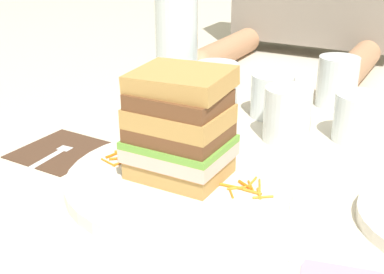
# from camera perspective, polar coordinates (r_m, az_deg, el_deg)

# --- Properties ---
(ground_plane) EXTENTS (3.00, 3.00, 0.00)m
(ground_plane) POSITION_cam_1_polar(r_m,az_deg,el_deg) (0.67, -0.38, -5.63)
(ground_plane) COLOR beige
(main_plate) EXTENTS (0.29, 0.29, 0.02)m
(main_plate) POSITION_cam_1_polar(r_m,az_deg,el_deg) (0.67, -1.22, -4.67)
(main_plate) COLOR white
(main_plate) RESTS_ON ground_plane
(sandwich) EXTENTS (0.12, 0.10, 0.14)m
(sandwich) POSITION_cam_1_polar(r_m,az_deg,el_deg) (0.64, -1.26, 1.24)
(sandwich) COLOR tan
(sandwich) RESTS_ON main_plate
(carrot_shred_0) EXTENTS (0.03, 0.01, 0.00)m
(carrot_shred_0) POSITION_cam_1_polar(r_m,az_deg,el_deg) (0.71, -9.11, -2.73)
(carrot_shred_0) COLOR orange
(carrot_shred_0) RESTS_ON main_plate
(carrot_shred_1) EXTENTS (0.01, 0.03, 0.00)m
(carrot_shred_1) POSITION_cam_1_polar(r_m,az_deg,el_deg) (0.73, -7.53, -1.82)
(carrot_shred_1) COLOR orange
(carrot_shred_1) RESTS_ON main_plate
(carrot_shred_2) EXTENTS (0.01, 0.02, 0.00)m
(carrot_shred_2) POSITION_cam_1_polar(r_m,az_deg,el_deg) (0.72, -6.84, -2.22)
(carrot_shred_2) COLOR orange
(carrot_shred_2) RESTS_ON main_plate
(carrot_shred_3) EXTENTS (0.02, 0.02, 0.00)m
(carrot_shred_3) POSITION_cam_1_polar(r_m,az_deg,el_deg) (0.74, -7.41, -1.50)
(carrot_shred_3) COLOR orange
(carrot_shred_3) RESTS_ON main_plate
(carrot_shred_4) EXTENTS (0.02, 0.02, 0.00)m
(carrot_shred_4) POSITION_cam_1_polar(r_m,az_deg,el_deg) (0.71, -7.99, -2.32)
(carrot_shred_4) COLOR orange
(carrot_shred_4) RESTS_ON main_plate
(carrot_shred_5) EXTENTS (0.01, 0.02, 0.00)m
(carrot_shred_5) POSITION_cam_1_polar(r_m,az_deg,el_deg) (0.70, -7.93, -2.85)
(carrot_shred_5) COLOR orange
(carrot_shred_5) RESTS_ON main_plate
(carrot_shred_6) EXTENTS (0.01, 0.02, 0.00)m
(carrot_shred_6) POSITION_cam_1_polar(r_m,az_deg,el_deg) (0.72, -8.64, -1.93)
(carrot_shred_6) COLOR orange
(carrot_shred_6) RESTS_ON main_plate
(carrot_shred_7) EXTENTS (0.01, 0.03, 0.00)m
(carrot_shred_7) POSITION_cam_1_polar(r_m,az_deg,el_deg) (0.64, 7.38, -5.25)
(carrot_shred_7) COLOR orange
(carrot_shred_7) RESTS_ON main_plate
(carrot_shred_8) EXTENTS (0.01, 0.02, 0.00)m
(carrot_shred_8) POSITION_cam_1_polar(r_m,az_deg,el_deg) (0.62, 4.30, -6.15)
(carrot_shred_8) COLOR orange
(carrot_shred_8) RESTS_ON main_plate
(carrot_shred_9) EXTENTS (0.03, 0.01, 0.00)m
(carrot_shred_9) POSITION_cam_1_polar(r_m,az_deg,el_deg) (0.64, 4.19, -5.45)
(carrot_shred_9) COLOR orange
(carrot_shred_9) RESTS_ON main_plate
(carrot_shred_10) EXTENTS (0.00, 0.03, 0.00)m
(carrot_shred_10) POSITION_cam_1_polar(r_m,az_deg,el_deg) (0.65, 6.59, -4.86)
(carrot_shred_10) COLOR orange
(carrot_shred_10) RESTS_ON main_plate
(carrot_shred_11) EXTENTS (0.02, 0.00, 0.00)m
(carrot_shred_11) POSITION_cam_1_polar(r_m,az_deg,el_deg) (0.63, 6.58, -5.92)
(carrot_shred_11) COLOR orange
(carrot_shred_11) RESTS_ON main_plate
(carrot_shred_12) EXTENTS (0.01, 0.02, 0.00)m
(carrot_shred_12) POSITION_cam_1_polar(r_m,az_deg,el_deg) (0.62, 7.23, -6.19)
(carrot_shred_12) COLOR orange
(carrot_shred_12) RESTS_ON main_plate
(carrot_shred_13) EXTENTS (0.02, 0.02, 0.00)m
(carrot_shred_13) POSITION_cam_1_polar(r_m,az_deg,el_deg) (0.62, 7.73, -6.49)
(carrot_shred_13) COLOR orange
(carrot_shred_13) RESTS_ON main_plate
(carrot_shred_14) EXTENTS (0.02, 0.02, 0.00)m
(carrot_shred_14) POSITION_cam_1_polar(r_m,az_deg,el_deg) (0.63, 4.74, -5.68)
(carrot_shred_14) COLOR orange
(carrot_shred_14) RESTS_ON main_plate
(carrot_shred_15) EXTENTS (0.02, 0.02, 0.00)m
(carrot_shred_15) POSITION_cam_1_polar(r_m,az_deg,el_deg) (0.64, 6.44, -5.35)
(carrot_shred_15) COLOR orange
(carrot_shred_15) RESTS_ON main_plate
(carrot_shred_16) EXTENTS (0.02, 0.02, 0.00)m
(carrot_shred_16) POSITION_cam_1_polar(r_m,az_deg,el_deg) (0.64, 5.81, -5.22)
(carrot_shred_16) COLOR orange
(carrot_shred_16) RESTS_ON main_plate
(napkin_dark) EXTENTS (0.12, 0.13, 0.00)m
(napkin_dark) POSITION_cam_1_polar(r_m,az_deg,el_deg) (0.79, -14.04, -1.42)
(napkin_dark) COLOR #4C3323
(napkin_dark) RESTS_ON ground_plane
(fork) EXTENTS (0.02, 0.17, 0.00)m
(fork) POSITION_cam_1_polar(r_m,az_deg,el_deg) (0.78, -15.10, -1.82)
(fork) COLOR silver
(fork) RESTS_ON napkin_dark
(knife) EXTENTS (0.02, 0.20, 0.00)m
(knife) POSITION_cam_1_polar(r_m,az_deg,el_deg) (0.62, 14.14, -8.70)
(knife) COLOR silver
(knife) RESTS_ON ground_plane
(juice_glass) EXTENTS (0.07, 0.07, 0.08)m
(juice_glass) POSITION_cam_1_polar(r_m,az_deg,el_deg) (0.81, 10.31, 2.18)
(juice_glass) COLOR white
(juice_glass) RESTS_ON ground_plane
(water_bottle) EXTENTS (0.08, 0.08, 0.32)m
(water_bottle) POSITION_cam_1_polar(r_m,az_deg,el_deg) (0.95, -1.70, 12.30)
(water_bottle) COLOR silver
(water_bottle) RESTS_ON ground_plane
(empty_tumbler_0) EXTENTS (0.07, 0.07, 0.09)m
(empty_tumbler_0) POSITION_cam_1_polar(r_m,az_deg,el_deg) (0.89, 2.66, 5.09)
(empty_tumbler_0) COLOR silver
(empty_tumbler_0) RESTS_ON ground_plane
(empty_tumbler_1) EXTENTS (0.07, 0.07, 0.07)m
(empty_tumbler_1) POSITION_cam_1_polar(r_m,az_deg,el_deg) (0.91, 8.71, 4.47)
(empty_tumbler_1) COLOR silver
(empty_tumbler_1) RESTS_ON ground_plane
(empty_tumbler_2) EXTENTS (0.07, 0.07, 0.07)m
(empty_tumbler_2) POSITION_cam_1_polar(r_m,az_deg,el_deg) (0.84, 17.63, 2.03)
(empty_tumbler_2) COLOR silver
(empty_tumbler_2) RESTS_ON ground_plane
(empty_tumbler_3) EXTENTS (0.07, 0.07, 0.09)m
(empty_tumbler_3) POSITION_cam_1_polar(r_m,az_deg,el_deg) (0.98, 15.52, 5.83)
(empty_tumbler_3) COLOR silver
(empty_tumbler_3) RESTS_ON ground_plane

